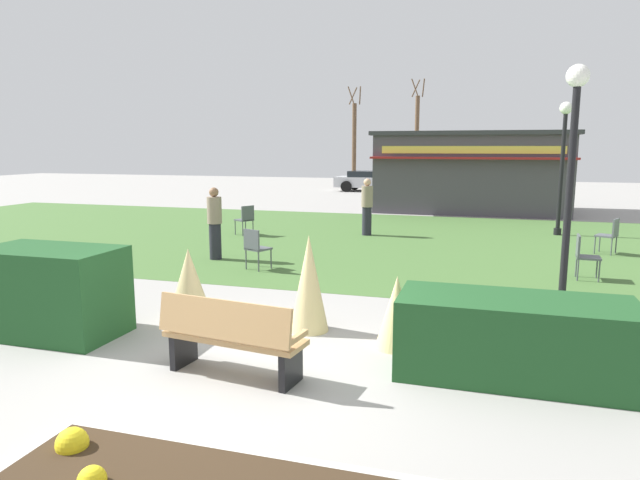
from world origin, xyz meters
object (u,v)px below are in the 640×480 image
food_kiosk (471,171)px  cafe_chair_west (584,253)px  park_bench (231,337)px  trash_bin (85,296)px  cafe_chair_center (610,233)px  cafe_chair_north (255,246)px  tree_right_bg (354,143)px  lamppost_far (563,152)px  parked_car_west_slot (371,180)px  person_standing (215,223)px  tree_left_bg (417,139)px  lamppost_mid (572,156)px  person_strolling (367,206)px  cafe_chair_east (246,218)px

food_kiosk → cafe_chair_west: size_ratio=8.63×
park_bench → food_kiosk: 18.59m
trash_bin → cafe_chair_center: cafe_chair_center is taller
cafe_chair_north → tree_right_bg: (-3.84, 25.52, 2.33)m
cafe_chair_center → cafe_chair_north: bearing=-151.6°
lamppost_far → parked_car_west_slot: bearing=120.5°
cafe_chair_west → cafe_chair_center: bearing=71.1°
person_standing → parked_car_west_slot: (-0.54, 20.94, -0.22)m
tree_left_bg → parked_car_west_slot: bearing=-112.1°
tree_right_bg → lamppost_mid: bearing=-69.7°
trash_bin → tree_right_bg: size_ratio=0.13×
parked_car_west_slot → trash_bin: bearing=-87.9°
lamppost_far → cafe_chair_center: (0.87, -2.92, -1.94)m
trash_bin → person_strolling: bearing=76.8°
park_bench → trash_bin: (-2.93, 1.15, -0.05)m
cafe_chair_east → tree_left_bg: size_ratio=0.13×
trash_bin → parked_car_west_slot: size_ratio=0.20×
food_kiosk → cafe_chair_east: (-6.19, -8.78, -1.09)m
lamppost_mid → food_kiosk: size_ratio=0.51×
tree_left_bg → cafe_chair_west: bearing=-75.7°
trash_bin → tree_right_bg: tree_right_bg is taller
trash_bin → food_kiosk: food_kiosk is taller
trash_bin → tree_right_bg: 29.94m
cafe_chair_north → tree_left_bg: size_ratio=0.13×
park_bench → lamppost_far: lamppost_far is taller
parked_car_west_slot → lamppost_far: bearing=-59.5°
person_strolling → parked_car_west_slot: bearing=28.1°
person_standing → parked_car_west_slot: person_standing is taller
lamppost_far → parked_car_west_slot: size_ratio=0.92×
cafe_chair_north → tree_right_bg: size_ratio=0.14×
food_kiosk → parked_car_west_slot: (-5.92, 8.63, -0.97)m
cafe_chair_center → person_strolling: bearing=168.9°
park_bench → lamppost_far: (4.80, 12.38, 1.99)m
cafe_chair_west → tree_right_bg: (-10.43, 24.45, 2.33)m
cafe_chair_north → lamppost_mid: bearing=-9.6°
cafe_chair_west → person_strolling: person_strolling is taller
lamppost_mid → person_strolling: bearing=126.2°
cafe_chair_east → parked_car_west_slot: 17.41m
person_strolling → trash_bin: bearing=-176.2°
park_bench → person_strolling: (-0.68, 10.71, 0.38)m
food_kiosk → cafe_chair_north: size_ratio=8.63×
cafe_chair_west → person_strolling: bearing=140.9°
lamppost_mid → cafe_chair_center: 5.75m
food_kiosk → lamppost_mid: bearing=-82.1°
person_strolling → cafe_chair_center: bearing=-84.1°
lamppost_far → cafe_chair_center: 3.61m
tree_left_bg → tree_right_bg: 4.10m
food_kiosk → parked_car_west_slot: food_kiosk is taller
lamppost_mid → person_standing: 7.73m
cafe_chair_north → person_standing: 1.61m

